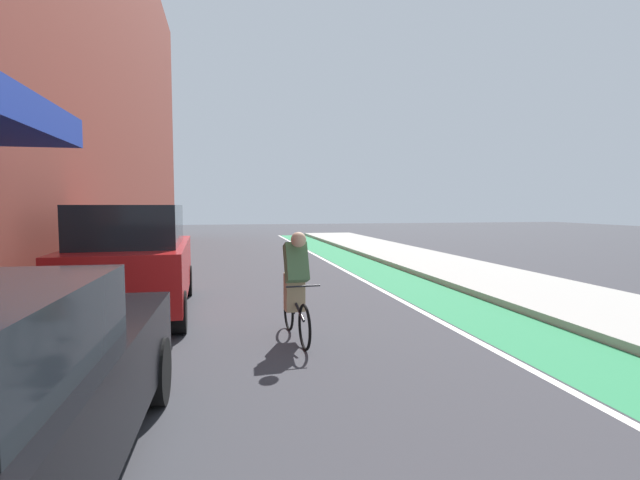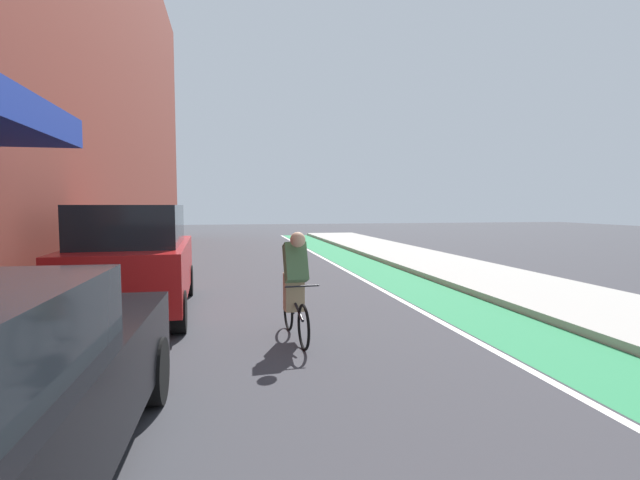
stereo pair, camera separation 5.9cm
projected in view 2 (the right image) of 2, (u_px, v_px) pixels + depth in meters
name	position (u px, v px, depth m)	size (l,w,h in m)	color
ground_plane	(280.00, 286.00, 11.43)	(75.43, 75.43, 0.00)	#38383D
bike_lane_paint	(378.00, 271.00, 14.01)	(1.60, 34.29, 0.00)	#2D8451
lane_divider_stripe	(349.00, 272.00, 13.83)	(0.12, 34.29, 0.00)	white
sidewalk_right	(450.00, 267.00, 14.47)	(3.07, 34.29, 0.14)	#A8A59E
building_facade_left	(43.00, 37.00, 11.78)	(4.15, 34.29, 12.46)	brown
parked_suv_red	(134.00, 259.00, 8.40)	(2.04, 4.28, 1.98)	red
cyclist_mid	(295.00, 282.00, 6.83)	(0.48, 1.68, 1.60)	black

